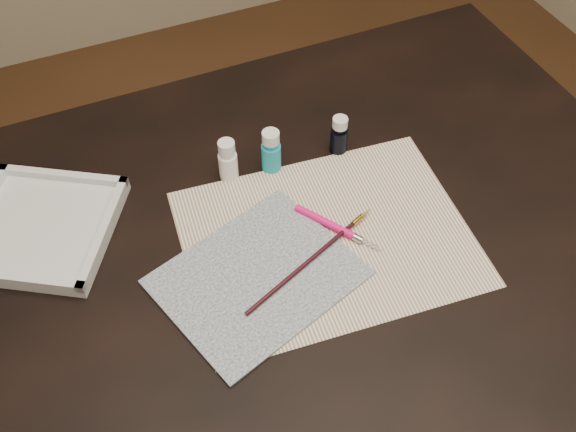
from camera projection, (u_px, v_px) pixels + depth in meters
name	position (u px, v px, depth m)	size (l,w,h in m)	color
ground	(288.00, 420.00, 1.62)	(3.50, 3.50, 0.02)	#422614
table	(288.00, 347.00, 1.32)	(1.30, 0.90, 0.75)	black
paper	(327.00, 238.00, 1.03)	(0.45, 0.35, 0.00)	white
canvas	(258.00, 277.00, 0.98)	(0.28, 0.23, 0.00)	#111932
paint_bottle_white	(228.00, 160.00, 1.09)	(0.03, 0.03, 0.08)	white
paint_bottle_cyan	(271.00, 151.00, 1.10)	(0.03, 0.03, 0.08)	#1B9FBC
paint_bottle_navy	(339.00, 135.00, 1.13)	(0.03, 0.03, 0.07)	black
paintbrush	(313.00, 258.00, 0.99)	(0.28, 0.01, 0.01)	black
craft_knife	(339.00, 229.00, 1.03)	(0.16, 0.01, 0.01)	#FC1176
palette_tray	(41.00, 226.00, 1.03)	(0.23, 0.23, 0.03)	silver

